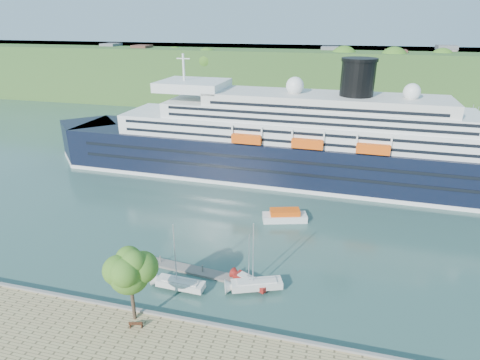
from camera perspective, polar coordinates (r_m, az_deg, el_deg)
name	(u,v)px	position (r m, az deg, el deg)	size (l,w,h in m)	color
ground	(174,323)	(54.76, -9.30, -19.43)	(400.00, 400.00, 0.00)	#294843
far_hillside	(305,77)	(184.43, 9.22, 14.28)	(400.00, 50.00, 24.00)	#2F5B24
quay_coping	(173,317)	(53.87, -9.47, -18.64)	(220.00, 0.50, 0.30)	slate
cruise_ship	(293,120)	(94.06, 7.57, 8.45)	(126.53, 18.42, 28.41)	black
park_bench	(136,323)	(53.28, -14.57, -19.13)	(1.69, 0.69, 1.08)	#4C2815
promenade_tree	(131,283)	(51.59, -15.30, -13.89)	(6.52, 6.52, 10.80)	#37691B
floating_pontoon	(192,270)	(63.35, -6.86, -12.58)	(16.40, 2.00, 0.36)	gray
sailboat_white_near	(179,260)	(57.06, -8.68, -11.19)	(7.71, 2.14, 9.96)	silver
sailboat_red	(251,263)	(57.68, 1.61, -11.69)	(6.16, 1.71, 7.96)	maroon
sailboat_white_far	(257,260)	(56.25, 2.45, -11.24)	(7.99, 2.22, 10.32)	silver
tender_launch	(285,215)	(77.06, 6.39, -4.99)	(8.43, 2.88, 2.33)	#ED510D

